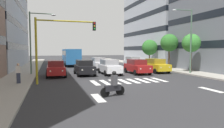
% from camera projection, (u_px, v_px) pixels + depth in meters
% --- Properties ---
extents(ground_plane, '(180.00, 180.00, 0.00)m').
position_uv_depth(ground_plane, '(128.00, 81.00, 18.49)').
color(ground_plane, '#2D2D30').
extents(sidewalk_left, '(3.04, 90.00, 0.15)m').
position_uv_depth(sidewalk_left, '(215.00, 76.00, 21.38)').
color(sidewalk_left, '#9E998E').
rests_on(sidewalk_left, ground_plane).
extents(sidewalk_right, '(3.04, 90.00, 0.15)m').
position_uv_depth(sidewalk_right, '(10.00, 86.00, 15.59)').
color(sidewalk_right, '#9E998E').
rests_on(sidewalk_right, ground_plane).
extents(building_left_block_0, '(10.84, 19.40, 25.92)m').
position_uv_depth(building_left_block_0, '(164.00, 3.00, 43.32)').
color(building_left_block_0, '#ADB2BC').
rests_on(building_left_block_0, ground_plane).
extents(crosswalk_markings, '(6.75, 2.80, 0.01)m').
position_uv_depth(crosswalk_markings, '(128.00, 81.00, 18.49)').
color(crosswalk_markings, silver).
rests_on(crosswalk_markings, ground_plane).
extents(lane_arrow_0, '(0.50, 2.20, 0.01)m').
position_uv_depth(lane_arrow_0, '(211.00, 90.00, 14.47)').
color(lane_arrow_0, silver).
rests_on(lane_arrow_0, ground_plane).
extents(lane_arrow_1, '(0.50, 2.20, 0.01)m').
position_uv_depth(lane_arrow_1, '(98.00, 98.00, 12.03)').
color(lane_arrow_1, silver).
rests_on(lane_arrow_1, ground_plane).
extents(car_0, '(2.02, 4.44, 1.72)m').
position_uv_depth(car_0, '(156.00, 65.00, 25.77)').
color(car_0, gold).
rests_on(car_0, ground_plane).
extents(car_1, '(2.02, 4.44, 1.72)m').
position_uv_depth(car_1, '(137.00, 66.00, 24.22)').
color(car_1, maroon).
rests_on(car_1, ground_plane).
extents(car_2, '(2.02, 4.44, 1.72)m').
position_uv_depth(car_2, '(109.00, 67.00, 23.60)').
color(car_2, silver).
rests_on(car_2, ground_plane).
extents(car_3, '(2.02, 4.44, 1.72)m').
position_uv_depth(car_3, '(84.00, 67.00, 22.92)').
color(car_3, black).
rests_on(car_3, ground_plane).
extents(car_4, '(2.02, 4.44, 1.72)m').
position_uv_depth(car_4, '(56.00, 68.00, 21.84)').
color(car_4, maroon).
rests_on(car_4, ground_plane).
extents(car_row2_0, '(2.02, 4.44, 1.72)m').
position_uv_depth(car_row2_0, '(133.00, 62.00, 33.08)').
color(car_row2_0, silver).
rests_on(car_row2_0, ground_plane).
extents(car_row2_1, '(2.02, 4.44, 1.72)m').
position_uv_depth(car_row2_1, '(98.00, 63.00, 29.95)').
color(car_row2_1, silver).
rests_on(car_row2_1, ground_plane).
extents(bus_behind_traffic, '(2.78, 10.50, 3.00)m').
position_uv_depth(bus_behind_traffic, '(71.00, 55.00, 37.37)').
color(bus_behind_traffic, '#286BAD').
rests_on(bus_behind_traffic, ground_plane).
extents(motorcycle_with_rider, '(1.67, 0.53, 1.57)m').
position_uv_depth(motorcycle_with_rider, '(113.00, 86.00, 12.41)').
color(motorcycle_with_rider, black).
rests_on(motorcycle_with_rider, ground_plane).
extents(traffic_light_gantry, '(5.09, 0.36, 5.50)m').
position_uv_depth(traffic_light_gantry, '(55.00, 39.00, 16.95)').
color(traffic_light_gantry, '#AD991E').
rests_on(traffic_light_gantry, ground_plane).
extents(street_lamp_left, '(2.66, 0.28, 7.40)m').
position_uv_depth(street_lamp_left, '(188.00, 35.00, 23.34)').
color(street_lamp_left, '#4C6B56').
rests_on(street_lamp_left, sidewalk_left).
extents(street_lamp_right, '(2.92, 0.28, 6.96)m').
position_uv_depth(street_lamp_right, '(35.00, 36.00, 22.75)').
color(street_lamp_right, '#4C6B56').
rests_on(street_lamp_right, sidewalk_right).
extents(street_tree_0, '(2.26, 2.26, 4.69)m').
position_uv_depth(street_tree_0, '(191.00, 43.00, 24.74)').
color(street_tree_0, '#513823').
rests_on(street_tree_0, sidewalk_left).
extents(street_tree_1, '(2.58, 2.58, 5.06)m').
position_uv_depth(street_tree_1, '(169.00, 43.00, 29.66)').
color(street_tree_1, '#513823').
rests_on(street_tree_1, sidewalk_left).
extents(street_tree_2, '(2.72, 2.72, 4.51)m').
position_uv_depth(street_tree_2, '(150.00, 47.00, 35.31)').
color(street_tree_2, '#513823').
rests_on(street_tree_2, sidewalk_left).
extents(pedestrian_waiting, '(0.36, 0.24, 1.63)m').
position_uv_depth(pedestrian_waiting, '(18.00, 73.00, 16.37)').
color(pedestrian_waiting, '#2D3347').
rests_on(pedestrian_waiting, sidewalk_right).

